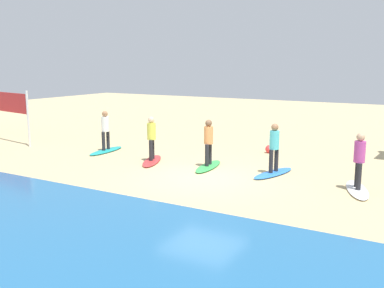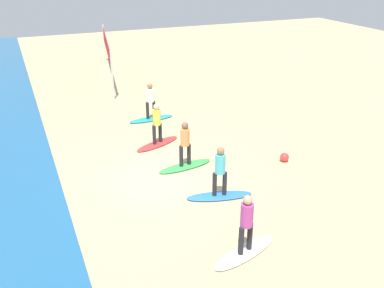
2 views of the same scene
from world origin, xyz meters
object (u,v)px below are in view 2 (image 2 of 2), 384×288
at_px(surfer_white, 247,220).
at_px(surfer_red, 157,121).
at_px(surfboard_white, 245,252).
at_px(surfboard_blue, 219,196).
at_px(surfer_green, 185,141).
at_px(beach_ball, 284,157).
at_px(surfer_teal, 150,98).
at_px(surfer_blue, 220,168).
at_px(volleyball_net, 107,48).
at_px(surfboard_red, 158,144).
at_px(surfboard_teal, 151,119).
at_px(surfboard_green, 185,166).

height_order(surfer_white, surfer_red, same).
bearing_deg(surfboard_white, surfboard_blue, -121.23).
xyz_separation_m(surfer_white, surfer_green, (5.17, -0.44, 0.00)).
bearing_deg(beach_ball, surfer_white, 136.33).
distance_m(surfboard_white, surfer_green, 5.28).
distance_m(surfer_teal, beach_ball, 6.91).
bearing_deg(surfer_red, surfer_blue, -174.01).
xyz_separation_m(surfer_red, surfer_teal, (2.81, -0.64, 0.00)).
distance_m(surfboard_white, surfer_red, 7.51).
height_order(surfboard_blue, volleyball_net, volleyball_net).
xyz_separation_m(surfboard_red, surfer_teal, (2.81, -0.64, 0.99)).
relative_size(surfboard_red, volleyball_net, 0.23).
bearing_deg(beach_ball, surfboard_teal, 27.82).
relative_size(surfer_teal, beach_ball, 4.94).
xyz_separation_m(surfboard_white, surfboard_green, (5.17, -0.44, 0.00)).
distance_m(surfboard_white, volleyball_net, 18.46).
bearing_deg(surfer_teal, volleyball_net, 0.57).
bearing_deg(surfer_green, surfer_teal, -4.06).
bearing_deg(surfboard_red, surfer_blue, 72.61).
bearing_deg(surfboard_green, beach_ball, 156.22).
distance_m(surfboard_blue, surfer_blue, 0.99).
height_order(surfboard_white, surfboard_blue, same).
xyz_separation_m(surfer_green, surfboard_red, (2.27, 0.28, -0.99)).
distance_m(surfer_red, beach_ball, 5.10).
xyz_separation_m(surfboard_white, volleyball_net, (18.36, -0.72, 1.74)).
bearing_deg(surfboard_white, beach_ball, -151.91).
relative_size(surfboard_white, surfer_green, 1.28).
height_order(surfboard_green, volleyball_net, volleyball_net).
distance_m(surfer_white, surfer_green, 5.19).
xyz_separation_m(surfboard_blue, volleyball_net, (15.56, -0.07, 1.74)).
height_order(surfboard_white, surfer_blue, surfer_blue).
height_order(surfer_white, surfboard_blue, surfer_white).
bearing_deg(surfer_green, surfboard_red, 6.99).
relative_size(volleyball_net, beach_ball, 27.01).
relative_size(surfboard_white, volleyball_net, 0.23).
bearing_deg(surfboard_green, surfer_white, 76.83).
bearing_deg(surfboard_white, surfer_red, -109.47).
relative_size(surfer_green, beach_ball, 4.94).
height_order(surfboard_green, beach_ball, beach_ball).
bearing_deg(surfer_blue, beach_ball, -67.57).
height_order(surfboard_blue, surfboard_green, same).
bearing_deg(surfboard_teal, surfboard_blue, 84.38).
distance_m(surfboard_blue, surfboard_green, 2.37).
height_order(surfer_blue, surfer_green, same).
distance_m(surfer_red, volleyball_net, 10.96).
bearing_deg(surfer_red, surfboard_white, 178.77).
distance_m(surfboard_white, surfer_teal, 10.32).
relative_size(surfboard_blue, surfer_green, 1.28).
distance_m(surfboard_white, surfboard_green, 5.19).
bearing_deg(surfboard_white, surfer_teal, -112.70).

